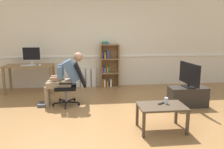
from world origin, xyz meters
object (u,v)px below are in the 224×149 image
(keyboard, at_px, (28,65))
(person_seated, at_px, (64,77))
(imac_monitor, at_px, (32,54))
(tv_stand, at_px, (188,97))
(spare_remote, at_px, (161,103))
(computer_mouse, at_px, (40,65))
(radiator, at_px, (80,78))
(bookshelf, at_px, (108,66))
(coffee_table, at_px, (162,109))
(tv_screen, at_px, (189,75))
(drinking_glass, at_px, (166,101))
(computer_desk, at_px, (29,69))
(office_chair, at_px, (72,82))

(keyboard, xyz_separation_m, person_seated, (1.05, -1.08, -0.12))
(imac_monitor, xyz_separation_m, tv_stand, (3.75, -1.70, -0.82))
(keyboard, distance_m, person_seated, 1.51)
(spare_remote, bearing_deg, imac_monitor, 12.53)
(computer_mouse, distance_m, radiator, 1.26)
(keyboard, xyz_separation_m, bookshelf, (2.19, 0.43, -0.13))
(computer_mouse, xyz_separation_m, spare_remote, (2.53, -2.55, -0.32))
(imac_monitor, relative_size, coffee_table, 0.63)
(tv_stand, xyz_separation_m, tv_screen, (0.00, 0.00, 0.50))
(person_seated, bearing_deg, drinking_glass, 50.96)
(coffee_table, bearing_deg, spare_remote, 74.58)
(radiator, bearing_deg, keyboard, -158.48)
(keyboard, bearing_deg, person_seated, -45.96)
(computer_desk, xyz_separation_m, bookshelf, (2.21, 0.29, -0.01))
(coffee_table, bearing_deg, computer_mouse, 133.62)
(keyboard, distance_m, tv_stand, 4.11)
(keyboard, relative_size, office_chair, 0.39)
(tv_stand, bearing_deg, tv_screen, 3.88)
(drinking_glass, bearing_deg, radiator, 116.88)
(keyboard, relative_size, tv_stand, 0.45)
(office_chair, height_order, tv_stand, office_chair)
(computer_desk, relative_size, tv_screen, 1.58)
(bookshelf, height_order, spare_remote, bookshelf)
(person_seated, height_order, tv_stand, person_seated)
(tv_stand, distance_m, drinking_glass, 1.41)
(computer_desk, relative_size, keyboard, 3.42)
(tv_screen, bearing_deg, coffee_table, 134.49)
(imac_monitor, height_order, bookshelf, bookshelf)
(bookshelf, distance_m, drinking_glass, 3.06)
(computer_mouse, relative_size, person_seated, 0.08)
(imac_monitor, relative_size, computer_mouse, 4.96)
(coffee_table, bearing_deg, imac_monitor, 134.23)
(computer_desk, xyz_separation_m, tv_screen, (3.82, -1.63, 0.08))
(computer_desk, bearing_deg, computer_mouse, -20.95)
(tv_screen, relative_size, spare_remote, 5.43)
(computer_mouse, relative_size, tv_stand, 0.12)
(computer_mouse, height_order, spare_remote, computer_mouse)
(coffee_table, height_order, spare_remote, spare_remote)
(office_chair, relative_size, tv_stand, 1.17)
(computer_mouse, xyz_separation_m, radiator, (1.05, 0.51, -0.49))
(bookshelf, height_order, person_seated, bookshelf)
(computer_desk, height_order, bookshelf, bookshelf)
(tv_stand, height_order, spare_remote, spare_remote)
(keyboard, bearing_deg, drinking_glass, -41.21)
(tv_stand, height_order, coffee_table, coffee_table)
(computer_desk, height_order, person_seated, person_seated)
(coffee_table, bearing_deg, person_seated, 138.98)
(bookshelf, xyz_separation_m, person_seated, (-1.14, -1.52, 0.02))
(bookshelf, xyz_separation_m, coffee_table, (0.61, -3.04, -0.25))
(spare_remote, bearing_deg, coffee_table, 131.90)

